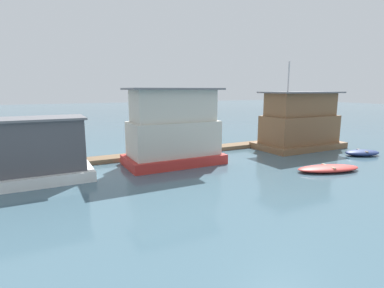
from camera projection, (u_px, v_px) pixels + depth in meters
name	position (u px, v px, depth m)	size (l,w,h in m)	color
ground_plane	(185.00, 161.00, 20.84)	(200.00, 200.00, 0.00)	#426070
dock_walkway	(171.00, 153.00, 23.04)	(33.80, 1.40, 0.30)	brown
houseboat_white	(23.00, 153.00, 15.85)	(6.87, 3.30, 3.47)	white
houseboat_red	(174.00, 130.00, 19.81)	(6.44, 3.40, 5.04)	red
houseboat_brown	(300.00, 123.00, 25.38)	(7.35, 4.08, 7.16)	brown
dinghy_red	(328.00, 168.00, 18.30)	(4.26, 2.51, 0.36)	red
dinghy_navy	(362.00, 153.00, 22.70)	(2.96, 2.15, 0.43)	navy
mooring_post_centre	(17.00, 159.00, 17.47)	(0.31, 0.31, 1.91)	#846B4C
mooring_post_near_right	(143.00, 147.00, 20.92)	(0.24, 0.24, 1.92)	#846B4C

